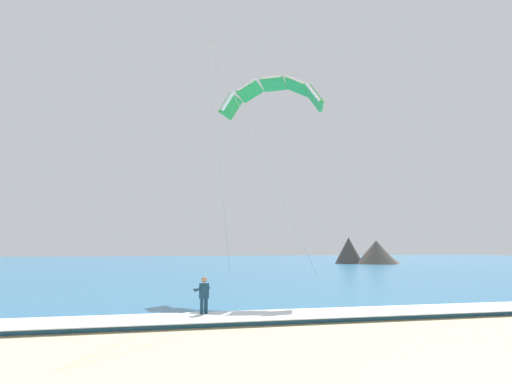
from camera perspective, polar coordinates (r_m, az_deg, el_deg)
The scene contains 6 objects.
sea at distance 77.89m, azimuth -8.50°, elevation -8.49°, with size 200.00×120.00×0.20m, color teal.
surf_foam at distance 20.15m, azimuth 8.60°, elevation -14.06°, with size 200.00×2.73×0.04m, color white.
surfboard at distance 19.62m, azimuth -6.26°, elevation -14.87°, with size 0.99×1.46×0.09m.
kitesurfer at distance 19.53m, azimuth -6.25°, elevation -12.21°, with size 0.66×0.66×1.69m.
kite_primary at distance 30.06m, azimuth 1.94°, elevation 11.71°, with size 7.85×9.87×12.10m.
headland_right at distance 78.14m, azimuth 13.54°, elevation -7.18°, with size 11.57×9.83×4.31m.
Camera 1 is at (-7.63, -5.97, 2.90)m, focal length 33.54 mm.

